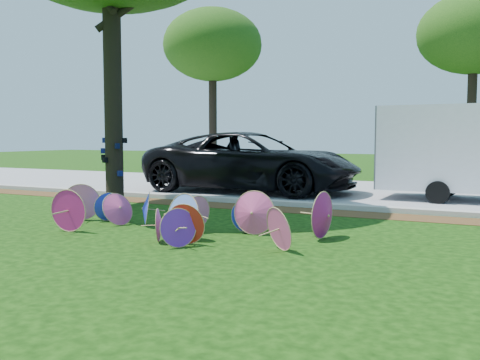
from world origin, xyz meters
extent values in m
plane|color=black|center=(0.00, 0.00, 0.00)|extent=(90.00, 90.00, 0.00)
cube|color=#472D16|center=(0.00, 4.50, 0.01)|extent=(90.00, 1.00, 0.01)
cube|color=#B7B5AD|center=(0.00, 5.20, 0.06)|extent=(90.00, 0.30, 0.12)
cube|color=gray|center=(0.00, 9.35, 0.01)|extent=(90.00, 8.00, 0.01)
cylinder|color=black|center=(-3.52, 3.13, 2.91)|extent=(0.44, 0.44, 5.82)
cone|color=red|center=(0.53, -0.02, 0.34)|extent=(0.70, 0.26, 0.69)
cone|color=#2235E2|center=(-1.14, 1.12, 0.34)|extent=(0.55, 0.66, 0.69)
cone|color=#DC4685|center=(2.10, 0.20, 0.35)|extent=(0.71, 0.63, 0.71)
cone|color=pink|center=(-2.78, 1.17, 0.39)|extent=(0.77, 0.60, 0.79)
cone|color=#6290EC|center=(0.25, 0.37, 0.40)|extent=(0.85, 0.50, 0.81)
cone|color=#DC4685|center=(0.03, -0.04, 0.28)|extent=(0.35, 0.55, 0.57)
cone|color=#DC4685|center=(1.16, 1.18, 0.40)|extent=(0.80, 0.20, 0.80)
cone|color=#C41E6D|center=(-2.01, 0.02, 0.40)|extent=(0.80, 0.18, 0.79)
cone|color=#DC4685|center=(-1.68, 1.01, 0.34)|extent=(0.55, 0.76, 0.66)
cone|color=purple|center=(0.50, -0.26, 0.31)|extent=(0.50, 0.62, 0.64)
cone|color=#C41E6D|center=(2.42, 1.39, 0.41)|extent=(0.25, 0.83, 0.83)
cone|color=#2235E2|center=(-2.16, 1.28, 0.30)|extent=(0.43, 0.58, 0.61)
cone|color=pink|center=(0.04, 1.01, 0.34)|extent=(0.40, 0.71, 0.69)
cone|color=#2235E2|center=(0.98, 1.27, 0.31)|extent=(0.63, 0.17, 0.63)
imported|color=black|center=(-1.99, 7.90, 0.94)|extent=(6.82, 3.25, 1.88)
cube|color=silver|center=(3.66, 8.29, 1.44)|extent=(3.32, 2.17, 2.88)
cylinder|color=black|center=(-6.65, 13.77, 2.50)|extent=(0.36, 0.36, 5.00)
ellipsoid|color=#0E3C0D|center=(-6.65, 13.77, 5.80)|extent=(4.40, 4.40, 3.20)
cylinder|color=black|center=(3.91, 15.96, 2.50)|extent=(0.36, 0.36, 5.00)
ellipsoid|color=#0E3C0D|center=(3.91, 15.96, 5.80)|extent=(4.40, 4.40, 3.20)
camera|label=1|loc=(5.10, -7.34, 1.76)|focal=40.00mm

